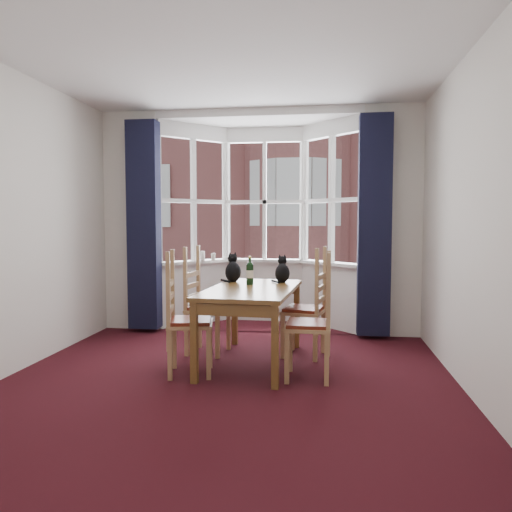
% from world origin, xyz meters
% --- Properties ---
extents(floor, '(4.50, 4.50, 0.00)m').
position_xyz_m(floor, '(0.00, 0.00, 0.00)').
color(floor, black).
rests_on(floor, ground).
extents(ceiling, '(4.50, 4.50, 0.00)m').
position_xyz_m(ceiling, '(0.00, 0.00, 2.80)').
color(ceiling, white).
rests_on(ceiling, floor).
extents(wall_right, '(0.00, 4.50, 4.50)m').
position_xyz_m(wall_right, '(2.00, 0.00, 1.40)').
color(wall_right, silver).
rests_on(wall_right, floor).
extents(wall_near, '(4.00, 0.00, 4.00)m').
position_xyz_m(wall_near, '(0.00, -2.25, 1.40)').
color(wall_near, silver).
rests_on(wall_near, floor).
extents(wall_back_pier_left, '(0.70, 0.12, 2.80)m').
position_xyz_m(wall_back_pier_left, '(-1.65, 2.25, 1.40)').
color(wall_back_pier_left, silver).
rests_on(wall_back_pier_left, floor).
extents(wall_back_pier_right, '(0.70, 0.12, 2.80)m').
position_xyz_m(wall_back_pier_right, '(1.65, 2.25, 1.40)').
color(wall_back_pier_right, silver).
rests_on(wall_back_pier_right, floor).
extents(bay_window, '(2.76, 0.94, 2.80)m').
position_xyz_m(bay_window, '(0.00, 2.75, 1.40)').
color(bay_window, white).
rests_on(bay_window, floor).
extents(curtain_left, '(0.38, 0.22, 2.60)m').
position_xyz_m(curtain_left, '(-1.42, 2.07, 1.35)').
color(curtain_left, black).
rests_on(curtain_left, floor).
extents(curtain_right, '(0.38, 0.22, 2.60)m').
position_xyz_m(curtain_right, '(1.42, 2.07, 1.35)').
color(curtain_right, black).
rests_on(curtain_right, floor).
extents(dining_table, '(0.92, 1.57, 0.75)m').
position_xyz_m(dining_table, '(0.13, 0.83, 0.67)').
color(dining_table, brown).
rests_on(dining_table, floor).
extents(chair_left_near, '(0.47, 0.49, 0.92)m').
position_xyz_m(chair_left_near, '(-0.46, 0.40, 0.47)').
color(chair_left_near, '#A98152').
rests_on(chair_left_near, floor).
extents(chair_left_far, '(0.45, 0.47, 0.92)m').
position_xyz_m(chair_left_far, '(-0.48, 1.17, 0.47)').
color(chair_left_far, '#A98152').
rests_on(chair_left_far, floor).
extents(chair_right_near, '(0.41, 0.43, 0.92)m').
position_xyz_m(chair_right_near, '(0.79, 0.43, 0.47)').
color(chair_right_near, '#A98152').
rests_on(chair_right_near, floor).
extents(chair_right_far, '(0.48, 0.50, 0.92)m').
position_xyz_m(chair_right_far, '(0.72, 1.16, 0.47)').
color(chair_right_far, '#A98152').
rests_on(chair_right_far, floor).
extents(cat_left, '(0.22, 0.27, 0.33)m').
position_xyz_m(cat_left, '(-0.14, 1.30, 0.88)').
color(cat_left, black).
rests_on(cat_left, dining_table).
extents(cat_right, '(0.18, 0.24, 0.30)m').
position_xyz_m(cat_right, '(0.39, 1.31, 0.87)').
color(cat_right, black).
rests_on(cat_right, dining_table).
extents(wine_bottle, '(0.07, 0.07, 0.29)m').
position_xyz_m(wine_bottle, '(0.08, 1.06, 0.88)').
color(wine_bottle, black).
rests_on(wine_bottle, dining_table).
extents(candle_tall, '(0.06, 0.06, 0.13)m').
position_xyz_m(candle_tall, '(-0.80, 2.60, 0.94)').
color(candle_tall, white).
rests_on(candle_tall, bay_window).
extents(candle_short, '(0.06, 0.06, 0.10)m').
position_xyz_m(candle_short, '(-0.66, 2.63, 0.92)').
color(candle_short, white).
rests_on(candle_short, bay_window).
extents(street, '(80.00, 80.00, 0.00)m').
position_xyz_m(street, '(0.00, 32.25, -6.00)').
color(street, '#333335').
rests_on(street, ground).
extents(tenement_building, '(18.40, 7.80, 15.20)m').
position_xyz_m(tenement_building, '(0.00, 14.01, 1.60)').
color(tenement_building, '#8E4D49').
rests_on(tenement_building, street).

